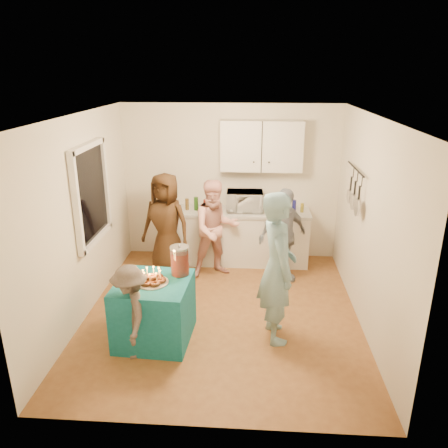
# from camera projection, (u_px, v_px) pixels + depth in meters

# --- Properties ---
(floor) EXTENTS (4.00, 4.00, 0.00)m
(floor) POSITION_uv_depth(u_px,v_px,m) (222.00, 313.00, 5.89)
(floor) COLOR brown
(floor) RESTS_ON ground
(ceiling) EXTENTS (4.00, 4.00, 0.00)m
(ceiling) POSITION_uv_depth(u_px,v_px,m) (222.00, 116.00, 5.02)
(ceiling) COLOR white
(ceiling) RESTS_ON floor
(back_wall) EXTENTS (3.60, 3.60, 0.00)m
(back_wall) POSITION_uv_depth(u_px,v_px,m) (231.00, 183.00, 7.34)
(back_wall) COLOR silver
(back_wall) RESTS_ON floor
(left_wall) EXTENTS (4.00, 4.00, 0.00)m
(left_wall) POSITION_uv_depth(u_px,v_px,m) (82.00, 219.00, 5.57)
(left_wall) COLOR silver
(left_wall) RESTS_ON floor
(right_wall) EXTENTS (4.00, 4.00, 0.00)m
(right_wall) POSITION_uv_depth(u_px,v_px,m) (368.00, 225.00, 5.34)
(right_wall) COLOR silver
(right_wall) RESTS_ON floor
(window_night) EXTENTS (0.04, 1.00, 1.20)m
(window_night) POSITION_uv_depth(u_px,v_px,m) (90.00, 194.00, 5.77)
(window_night) COLOR black
(window_night) RESTS_ON left_wall
(counter) EXTENTS (2.20, 0.58, 0.86)m
(counter) POSITION_uv_depth(u_px,v_px,m) (241.00, 238.00, 7.33)
(counter) COLOR white
(counter) RESTS_ON floor
(countertop) EXTENTS (2.24, 0.62, 0.05)m
(countertop) POSITION_uv_depth(u_px,v_px,m) (242.00, 212.00, 7.18)
(countertop) COLOR beige
(countertop) RESTS_ON counter
(upper_cabinet) EXTENTS (1.30, 0.30, 0.80)m
(upper_cabinet) POSITION_uv_depth(u_px,v_px,m) (262.00, 146.00, 6.95)
(upper_cabinet) COLOR white
(upper_cabinet) RESTS_ON back_wall
(pot_rack) EXTENTS (0.12, 1.00, 0.60)m
(pot_rack) POSITION_uv_depth(u_px,v_px,m) (352.00, 187.00, 5.90)
(pot_rack) COLOR black
(pot_rack) RESTS_ON right_wall
(microwave) EXTENTS (0.60, 0.41, 0.32)m
(microwave) POSITION_uv_depth(u_px,v_px,m) (245.00, 201.00, 7.12)
(microwave) COLOR white
(microwave) RESTS_ON countertop
(party_table) EXTENTS (0.90, 0.90, 0.76)m
(party_table) POSITION_uv_depth(u_px,v_px,m) (154.00, 311.00, 5.22)
(party_table) COLOR #116372
(party_table) RESTS_ON floor
(donut_cake) EXTENTS (0.38, 0.38, 0.18)m
(donut_cake) POSITION_uv_depth(u_px,v_px,m) (152.00, 276.00, 5.05)
(donut_cake) COLOR #381C0C
(donut_cake) RESTS_ON party_table
(punch_jar) EXTENTS (0.22, 0.22, 0.34)m
(punch_jar) POSITION_uv_depth(u_px,v_px,m) (180.00, 261.00, 5.23)
(punch_jar) COLOR #B0210E
(punch_jar) RESTS_ON party_table
(man_birthday) EXTENTS (0.57, 0.75, 1.84)m
(man_birthday) POSITION_uv_depth(u_px,v_px,m) (277.00, 268.00, 5.08)
(man_birthday) COLOR #7EA8B7
(man_birthday) RESTS_ON floor
(woman_back_left) EXTENTS (0.91, 0.73, 1.63)m
(woman_back_left) POSITION_uv_depth(u_px,v_px,m) (166.00, 224.00, 6.83)
(woman_back_left) COLOR brown
(woman_back_left) RESTS_ON floor
(woman_back_center) EXTENTS (0.91, 0.81, 1.55)m
(woman_back_center) POSITION_uv_depth(u_px,v_px,m) (216.00, 229.00, 6.75)
(woman_back_center) COLOR #DE7973
(woman_back_center) RESTS_ON floor
(woman_back_right) EXTENTS (0.91, 0.80, 1.48)m
(woman_back_right) POSITION_uv_depth(u_px,v_px,m) (283.00, 236.00, 6.55)
(woman_back_right) COLOR #101D36
(woman_back_right) RESTS_ON floor
(child_near_left) EXTENTS (0.64, 0.82, 1.11)m
(child_near_left) POSITION_uv_depth(u_px,v_px,m) (131.00, 312.00, 4.86)
(child_near_left) COLOR #4C413D
(child_near_left) RESTS_ON floor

